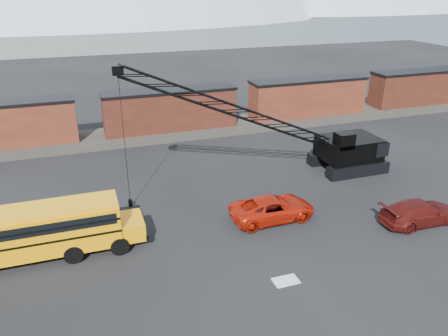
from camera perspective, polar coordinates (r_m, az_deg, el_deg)
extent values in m
plane|color=black|center=(27.39, 3.35, -9.86)|extent=(160.00, 160.00, 0.00)
cube|color=#464039|center=(46.41, -6.91, 4.75)|extent=(120.00, 5.00, 0.70)
cube|color=#4E1B16|center=(45.40, -27.23, 4.99)|extent=(13.50, 2.90, 4.00)
cube|color=black|center=(45.43, -21.65, 3.69)|extent=(2.20, 2.40, 0.60)
cube|color=#511F16|center=(45.73, -7.05, 7.54)|extent=(13.50, 2.90, 4.00)
cube|color=black|center=(45.22, -7.18, 10.04)|extent=(13.70, 3.10, 0.25)
cube|color=black|center=(45.59, -12.12, 4.91)|extent=(2.20, 2.40, 0.60)
cube|color=black|center=(47.21, -1.94, 6.05)|extent=(2.20, 2.40, 0.60)
cube|color=#4E1B16|center=(51.31, 10.88, 9.03)|extent=(13.50, 2.90, 4.00)
cube|color=black|center=(50.86, 11.06, 11.27)|extent=(13.70, 3.10, 0.25)
cube|color=black|center=(49.86, 6.49, 6.86)|extent=(2.20, 2.40, 0.60)
cube|color=black|center=(53.89, 14.68, 7.49)|extent=(2.20, 2.40, 0.60)
cube|color=#511F16|center=(60.72, 24.37, 9.58)|extent=(13.50, 2.90, 4.00)
cube|color=black|center=(60.34, 24.69, 11.46)|extent=(13.70, 3.10, 0.25)
cube|color=black|center=(58.35, 21.01, 7.88)|extent=(2.20, 2.40, 0.60)
cube|color=black|center=(63.97, 26.92, 8.16)|extent=(2.20, 2.40, 0.60)
cube|color=silver|center=(24.62, 8.08, -14.38)|extent=(1.40, 0.90, 0.02)
cube|color=#F19905|center=(27.41, -24.05, -7.65)|extent=(10.00, 2.50, 2.50)
cube|color=#F19905|center=(27.60, -12.18, -7.44)|extent=(1.60, 2.30, 1.10)
cube|color=#F19905|center=(26.81, -24.50, -5.25)|extent=(10.00, 2.30, 0.18)
cube|color=black|center=(25.98, -24.46, -7.69)|extent=(9.60, 0.05, 0.65)
cube|color=black|center=(28.19, -24.13, -5.16)|extent=(9.60, 0.05, 0.65)
cube|color=black|center=(27.83, -10.38, -7.73)|extent=(0.15, 2.45, 0.35)
cylinder|color=black|center=(26.86, -19.05, -10.61)|extent=(1.10, 0.35, 1.10)
cylinder|color=black|center=(28.83, -19.15, -8.15)|extent=(1.10, 0.35, 1.10)
cylinder|color=black|center=(26.86, -13.46, -9.89)|extent=(1.10, 0.35, 1.10)
cylinder|color=black|center=(28.82, -13.98, -7.48)|extent=(1.10, 0.35, 1.10)
imported|color=#B41808|center=(29.78, 6.35, -5.26)|extent=(5.85, 2.77, 1.61)
imported|color=#4D100D|center=(31.91, 24.21, -5.29)|extent=(5.56, 2.31, 1.61)
cube|color=black|center=(37.92, 17.09, -0.23)|extent=(5.50, 1.00, 1.00)
cube|color=black|center=(40.33, 14.52, 1.49)|extent=(5.50, 1.00, 1.00)
cube|color=black|center=(38.61, 15.99, 2.57)|extent=(4.80, 3.60, 1.80)
cube|color=black|center=(39.69, 18.41, 3.14)|extent=(1.20, 3.80, 1.20)
cube|color=black|center=(36.53, 15.42, 3.47)|extent=(1.40, 1.20, 1.30)
cube|color=black|center=(36.10, 15.89, 3.18)|extent=(1.20, 0.06, 0.90)
cube|color=black|center=(28.97, -13.73, 12.29)|extent=(0.70, 0.50, 0.60)
cylinder|color=black|center=(30.23, -12.87, 3.20)|extent=(0.04, 0.04, 9.46)
cube|color=black|center=(32.02, -12.15, -4.43)|extent=(0.25, 0.25, 0.50)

